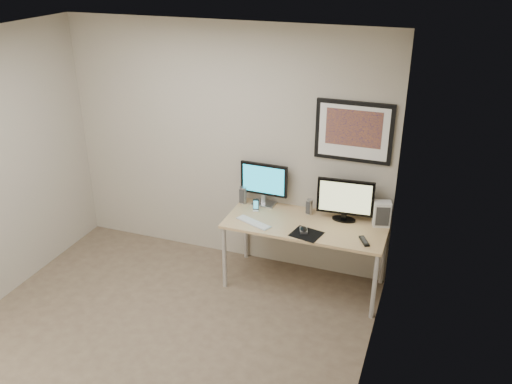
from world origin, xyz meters
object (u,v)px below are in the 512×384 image
monitor_tv (345,199)px  phone_dock (256,205)px  framed_art (354,132)px  speaker_right (309,207)px  desk (306,229)px  keyboard (253,222)px  monitor_large (264,182)px  speaker_left (243,195)px  fan_unit (382,214)px

monitor_tv → phone_dock: (-0.90, -0.10, -0.17)m
framed_art → speaker_right: bearing=-162.0°
desk → keyboard: bearing=-160.1°
monitor_tv → phone_dock: monitor_tv is taller
monitor_tv → desk: bearing=-155.4°
monitor_large → speaker_left: (-0.22, -0.04, -0.17)m
speaker_left → fan_unit: bearing=3.7°
speaker_left → keyboard: 0.48m
speaker_left → monitor_tv: bearing=2.4°
desk → speaker_left: 0.80m
monitor_tv → keyboard: size_ratio=1.43×
speaker_left → fan_unit: 1.46m
framed_art → phone_dock: (-0.91, -0.25, -0.83)m
speaker_left → phone_dock: (0.19, -0.13, -0.03)m
monitor_large → phone_dock: 0.26m
speaker_right → fan_unit: fan_unit is taller
desk → speaker_left: speaker_left is taller
desk → monitor_tv: size_ratio=2.84×
monitor_tv → speaker_right: size_ratio=3.50×
framed_art → monitor_tv: framed_art is taller
desk → speaker_left: (-0.75, 0.22, 0.16)m
speaker_left → speaker_right: size_ratio=1.16×
framed_art → monitor_large: 1.09m
phone_dock → fan_unit: fan_unit is taller
monitor_large → speaker_left: monitor_large is taller
speaker_left → monitor_large: bearing=14.4°
phone_dock → monitor_tv: bearing=-8.6°
framed_art → fan_unit: bearing=-18.3°
phone_dock → fan_unit: bearing=-9.4°
desk → monitor_tv: 0.49m
keyboard → speaker_right: bearing=62.6°
monitor_tv → speaker_left: 1.10m
framed_art → speaker_left: bearing=-174.0°
framed_art → desk: bearing=-136.5°
monitor_tv → framed_art: bearing=82.6°
fan_unit → keyboard: bearing=-177.5°
fan_unit → monitor_large: bearing=162.5°
monitor_large → speaker_right: size_ratio=3.18×
desk → speaker_left: bearing=164.0°
speaker_right → phone_dock: size_ratio=1.22×
desk → monitor_large: monitor_large is taller
monitor_large → monitor_tv: (0.88, -0.07, -0.02)m
phone_dock → keyboard: phone_dock is taller
phone_dock → speaker_left: bearing=130.6°
speaker_right → keyboard: (-0.47, -0.39, -0.07)m
framed_art → speaker_right: framed_art is taller
framed_art → monitor_large: bearing=-175.1°
monitor_tv → speaker_left: bearing=174.3°
fan_unit → desk: bearing=-178.8°
monitor_tv → speaker_left: monitor_tv is taller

